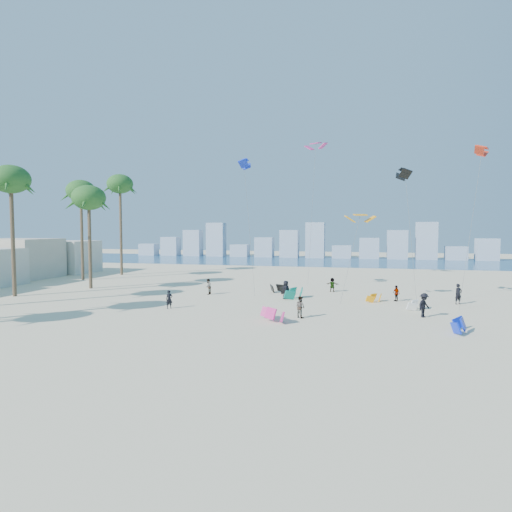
# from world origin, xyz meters

# --- Properties ---
(ground) EXTENTS (220.00, 220.00, 0.00)m
(ground) POSITION_xyz_m (0.00, 0.00, 0.00)
(ground) COLOR beige
(ground) RESTS_ON ground
(ocean) EXTENTS (220.00, 220.00, 0.00)m
(ocean) POSITION_xyz_m (0.00, 72.00, 0.01)
(ocean) COLOR navy
(ocean) RESTS_ON ground
(kitesurfer_near) EXTENTS (0.68, 0.66, 1.58)m
(kitesurfer_near) POSITION_xyz_m (-4.11, 13.50, 0.79)
(kitesurfer_near) COLOR black
(kitesurfer_near) RESTS_ON ground
(kitesurfer_mid) EXTENTS (1.03, 0.99, 1.67)m
(kitesurfer_mid) POSITION_xyz_m (7.42, 12.32, 0.84)
(kitesurfer_mid) COLOR gray
(kitesurfer_mid) RESTS_ON ground
(kitesurfers_far) EXTENTS (24.94, 13.18, 1.89)m
(kitesurfers_far) POSITION_xyz_m (10.54, 20.48, 0.87)
(kitesurfers_far) COLOR black
(kitesurfers_far) RESTS_ON ground
(grounded_kites) EXTENTS (17.27, 17.17, 0.97)m
(grounded_kites) POSITION_xyz_m (9.45, 17.25, 0.43)
(grounded_kites) COLOR #CA2D7F
(grounded_kites) RESTS_ON ground
(flying_kites) EXTENTS (32.09, 29.62, 18.58)m
(flying_kites) POSITION_xyz_m (15.76, 22.75, 12.31)
(flying_kites) COLOR #FF9D0D
(flying_kites) RESTS_ON ground
(palm_row) EXTENTS (9.85, 44.80, 14.95)m
(palm_row) POSITION_xyz_m (-21.94, 16.16, 11.55)
(palm_row) COLOR brown
(palm_row) RESTS_ON ground
(distant_skyline) EXTENTS (85.00, 3.00, 8.40)m
(distant_skyline) POSITION_xyz_m (-1.19, 82.00, 3.09)
(distant_skyline) COLOR #9EADBF
(distant_skyline) RESTS_ON ground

